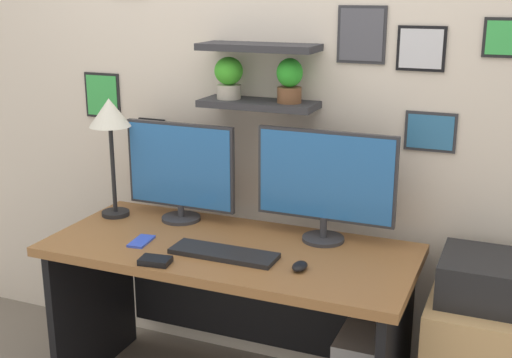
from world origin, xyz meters
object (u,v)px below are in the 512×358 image
at_px(monitor_right, 325,181).
at_px(printer, 491,280).
at_px(computer_mouse, 300,266).
at_px(desk, 235,287).
at_px(scissors_tray, 155,261).
at_px(cell_phone, 141,241).
at_px(keyboard, 224,253).
at_px(monitor_left, 180,170).
at_px(desk_lamp, 110,121).

xyz_separation_m(monitor_right, printer, (0.69, -0.07, -0.30)).
bearing_deg(monitor_right, computer_mouse, -88.75).
bearing_deg(desk, scissors_tray, -119.64).
bearing_deg(cell_phone, printer, 3.91).
distance_m(monitor_right, printer, 0.75).
bearing_deg(printer, keyboard, -165.91).
height_order(monitor_left, printer, monitor_left).
xyz_separation_m(computer_mouse, scissors_tray, (-0.54, -0.16, -0.00)).
bearing_deg(cell_phone, keyboard, -6.07).
bearing_deg(scissors_tray, keyboard, 39.59).
relative_size(keyboard, printer, 1.16).
relative_size(monitor_left, printer, 1.40).
xyz_separation_m(keyboard, scissors_tray, (-0.21, -0.18, 0.00)).
height_order(scissors_tray, printer, printer).
height_order(monitor_left, keyboard, monitor_left).
relative_size(monitor_right, keyboard, 1.36).
bearing_deg(computer_mouse, desk, 153.78).
height_order(monitor_right, keyboard, monitor_right).
relative_size(monitor_right, desk_lamp, 1.07).
xyz_separation_m(desk, monitor_left, (-0.34, 0.16, 0.45)).
height_order(monitor_left, monitor_right, monitor_right).
height_order(monitor_left, cell_phone, monitor_left).
bearing_deg(scissors_tray, computer_mouse, 16.51).
bearing_deg(desk_lamp, computer_mouse, -14.77).
xyz_separation_m(monitor_right, desk_lamp, (-1.01, -0.07, 0.19)).
distance_m(desk, scissors_tray, 0.44).
bearing_deg(computer_mouse, monitor_right, 91.25).
xyz_separation_m(keyboard, desk_lamp, (-0.69, 0.25, 0.44)).
bearing_deg(monitor_left, desk_lamp, -167.63).
xyz_separation_m(computer_mouse, cell_phone, (-0.71, 0.01, -0.01)).
relative_size(desk, desk_lamp, 2.76).
height_order(desk, keyboard, keyboard).
distance_m(desk, printer, 1.05).
height_order(desk, desk_lamp, desk_lamp).
relative_size(monitor_right, scissors_tray, 4.98).
bearing_deg(computer_mouse, keyboard, 177.28).
distance_m(desk_lamp, scissors_tray, 0.78).
bearing_deg(printer, monitor_right, 174.38).
bearing_deg(monitor_left, desk, -25.47).
bearing_deg(printer, desk_lamp, -179.93).
relative_size(monitor_right, cell_phone, 4.27).
distance_m(computer_mouse, desk_lamp, 1.14).
height_order(monitor_right, computer_mouse, monitor_right).
bearing_deg(monitor_right, cell_phone, -155.32).
height_order(monitor_right, printer, monitor_right).
height_order(keyboard, cell_phone, keyboard).
bearing_deg(monitor_left, scissors_tray, -72.76).
xyz_separation_m(desk, computer_mouse, (0.35, -0.17, 0.23)).
height_order(monitor_left, scissors_tray, monitor_left).
height_order(monitor_left, computer_mouse, monitor_left).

